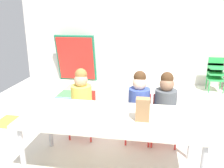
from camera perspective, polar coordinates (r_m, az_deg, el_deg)
name	(u,v)px	position (r m, az deg, el deg)	size (l,w,h in m)	color
ground_plane	(131,132)	(3.37, 4.48, -11.44)	(5.50, 4.86, 0.02)	silver
back_wall	(142,29)	(5.39, 7.22, 12.99)	(5.50, 0.10, 2.42)	beige
craft_table	(113,120)	(2.38, 0.14, -8.74)	(1.80, 0.75, 0.61)	beige
seated_child_near_camera	(82,97)	(3.03, -7.25, -3.11)	(0.32, 0.32, 0.92)	red
seated_child_middle_seat	(139,100)	(2.92, 6.49, -3.94)	(0.33, 0.33, 0.92)	red
seated_child_far_right	(165,102)	(2.92, 12.69, -4.25)	(0.34, 0.34, 0.92)	red
kid_chair_green_stack	(216,72)	(5.30, 23.68, 2.63)	(0.32, 0.30, 0.68)	green
folded_activity_table	(76,59)	(5.55, -8.60, 6.03)	(0.90, 0.29, 1.09)	#19724C
paper_bag_brown	(143,109)	(2.25, 7.38, -6.06)	(0.13, 0.09, 0.22)	#9E754C
paper_plate_near_edge	(106,114)	(2.40, -1.36, -7.19)	(0.18, 0.18, 0.01)	white
donut_powdered_on_plate	(106,112)	(2.39, -1.37, -6.70)	(0.12, 0.12, 0.04)	white
donut_powdered_loose	(113,110)	(2.46, 0.19, -6.25)	(0.10, 0.10, 0.03)	white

